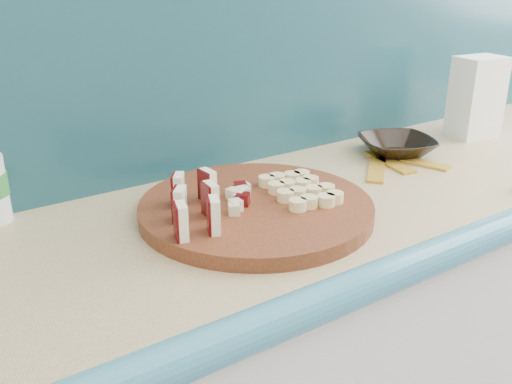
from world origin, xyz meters
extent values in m
cube|color=silver|center=(0.10, 1.50, 0.44)|extent=(2.20, 0.60, 0.88)
cube|color=tan|center=(0.10, 1.50, 0.90)|extent=(2.20, 0.60, 0.03)
cube|color=teal|center=(0.10, 1.20, 0.90)|extent=(2.20, 0.06, 0.03)
cube|color=teal|center=(0.10, 1.79, 1.16)|extent=(2.20, 0.02, 0.50)
cylinder|color=#48200F|center=(-0.14, 1.50, 0.92)|extent=(0.52, 0.52, 0.03)
cube|color=#FFF6CB|center=(-0.33, 1.44, 0.97)|extent=(0.02, 0.04, 0.06)
cube|color=#450407|center=(-0.34, 1.45, 0.97)|extent=(0.01, 0.04, 0.06)
cube|color=#FFF6CB|center=(-0.30, 1.51, 0.97)|extent=(0.02, 0.04, 0.06)
cube|color=#450407|center=(-0.31, 1.51, 0.97)|extent=(0.01, 0.04, 0.06)
cube|color=#FFF6CB|center=(-0.27, 1.57, 0.97)|extent=(0.02, 0.04, 0.06)
cube|color=#450407|center=(-0.28, 1.57, 0.97)|extent=(0.01, 0.04, 0.06)
cube|color=#FFF6CB|center=(-0.27, 1.44, 0.97)|extent=(0.02, 0.04, 0.06)
cube|color=#450407|center=(-0.28, 1.44, 0.97)|extent=(0.01, 0.04, 0.06)
cube|color=#FFF6CB|center=(-0.24, 1.50, 0.97)|extent=(0.02, 0.04, 0.06)
cube|color=#450407|center=(-0.25, 1.50, 0.97)|extent=(0.01, 0.04, 0.06)
cube|color=#FFF6CB|center=(-0.21, 1.56, 0.97)|extent=(0.02, 0.04, 0.06)
cube|color=#450407|center=(-0.22, 1.56, 0.97)|extent=(0.01, 0.04, 0.06)
cube|color=beige|center=(-0.16, 1.51, 0.95)|extent=(0.02, 0.02, 0.02)
cube|color=beige|center=(-0.15, 1.52, 0.95)|extent=(0.02, 0.02, 0.02)
cube|color=#450407|center=(-0.16, 1.53, 0.95)|extent=(0.02, 0.02, 0.02)
cube|color=beige|center=(-0.17, 1.52, 0.95)|extent=(0.02, 0.02, 0.02)
cube|color=beige|center=(-0.18, 1.52, 0.95)|extent=(0.02, 0.02, 0.02)
cube|color=beige|center=(-0.20, 1.50, 0.95)|extent=(0.02, 0.02, 0.02)
cube|color=beige|center=(-0.18, 1.50, 0.95)|extent=(0.02, 0.02, 0.02)
cube|color=beige|center=(-0.17, 1.49, 0.95)|extent=(0.02, 0.02, 0.02)
cube|color=#450407|center=(-0.15, 1.48, 0.95)|extent=(0.02, 0.02, 0.02)
cylinder|color=#EDDA91|center=(-0.10, 1.43, 0.95)|extent=(0.03, 0.03, 0.02)
cylinder|color=#EDDA91|center=(-0.07, 1.42, 0.95)|extent=(0.03, 0.03, 0.02)
cylinder|color=#EDDA91|center=(-0.04, 1.42, 0.95)|extent=(0.03, 0.03, 0.02)
cylinder|color=#EDDA91|center=(-0.02, 1.42, 0.95)|extent=(0.03, 0.03, 0.02)
cylinder|color=#EDDA91|center=(-0.09, 1.47, 0.95)|extent=(0.03, 0.03, 0.02)
cylinder|color=#EDDA91|center=(-0.06, 1.47, 0.95)|extent=(0.03, 0.03, 0.02)
cylinder|color=#EDDA91|center=(-0.04, 1.46, 0.95)|extent=(0.03, 0.03, 0.02)
cylinder|color=#EDDA91|center=(-0.01, 1.46, 0.95)|extent=(0.03, 0.03, 0.02)
cylinder|color=#EDDA91|center=(-0.08, 1.52, 0.95)|extent=(0.03, 0.03, 0.02)
cylinder|color=#EDDA91|center=(-0.06, 1.51, 0.95)|extent=(0.03, 0.03, 0.02)
cylinder|color=#EDDA91|center=(-0.03, 1.51, 0.95)|extent=(0.03, 0.03, 0.02)
cylinder|color=#EDDA91|center=(0.00, 1.50, 0.95)|extent=(0.03, 0.03, 0.02)
cylinder|color=#EDDA91|center=(-0.07, 1.56, 0.95)|extent=(0.03, 0.03, 0.02)
cylinder|color=#EDDA91|center=(-0.05, 1.56, 0.95)|extent=(0.03, 0.03, 0.02)
cylinder|color=#EDDA91|center=(-0.02, 1.55, 0.95)|extent=(0.03, 0.03, 0.02)
cylinder|color=#EDDA91|center=(0.01, 1.55, 0.95)|extent=(0.03, 0.03, 0.02)
imported|color=black|center=(0.36, 1.61, 0.93)|extent=(0.24, 0.24, 0.04)
cube|color=white|center=(0.66, 1.61, 1.02)|extent=(0.14, 0.11, 0.22)
cube|color=gold|center=(0.23, 1.55, 0.91)|extent=(0.15, 0.14, 0.01)
cube|color=gold|center=(0.30, 1.57, 0.91)|extent=(0.07, 0.18, 0.01)
cube|color=gold|center=(0.35, 1.54, 0.91)|extent=(0.09, 0.18, 0.01)
camera|label=1|loc=(-0.70, 0.68, 1.36)|focal=40.00mm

